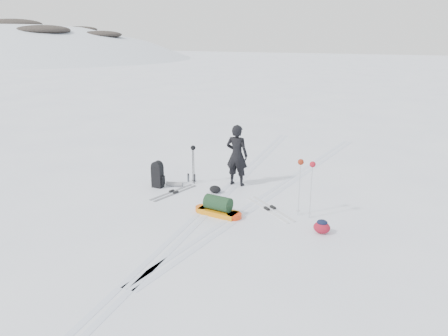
{
  "coord_description": "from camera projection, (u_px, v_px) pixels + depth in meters",
  "views": [
    {
      "loc": [
        4.99,
        -10.76,
        4.64
      ],
      "look_at": [
        0.15,
        0.16,
        0.95
      ],
      "focal_mm": 35.0,
      "sensor_mm": 36.0,
      "label": 1
    }
  ],
  "objects": [
    {
      "name": "ski_tracks",
      "position": [
        247.0,
        193.0,
        13.23
      ],
      "size": [
        3.38,
        17.97,
        0.01
      ],
      "color": "silver",
      "rests_on": "ground"
    },
    {
      "name": "expedition_rucksack",
      "position": [
        160.0,
        175.0,
        13.67
      ],
      "size": [
        0.88,
        0.53,
        0.85
      ],
      "rotation": [
        0.0,
        0.0,
        -0.03
      ],
      "color": "black",
      "rests_on": "ground"
    },
    {
      "name": "pulk_sled",
      "position": [
        218.0,
        208.0,
        11.62
      ],
      "size": [
        1.42,
        0.57,
        0.53
      ],
      "rotation": [
        0.0,
        0.0,
        -0.12
      ],
      "color": "orange",
      "rests_on": "ground"
    },
    {
      "name": "thermos_pair",
      "position": [
        191.0,
        178.0,
        14.25
      ],
      "size": [
        0.28,
        0.16,
        0.27
      ],
      "rotation": [
        0.0,
        0.0,
        -0.41
      ],
      "color": "#585B5F",
      "rests_on": "ground"
    },
    {
      "name": "touring_skis_white",
      "position": [
        270.0,
        209.0,
        12.02
      ],
      "size": [
        1.77,
        1.5,
        0.07
      ],
      "rotation": [
        0.0,
        0.0,
        -0.67
      ],
      "color": "silver",
      "rests_on": "ground"
    },
    {
      "name": "stuff_sack",
      "position": [
        215.0,
        189.0,
        13.24
      ],
      "size": [
        0.39,
        0.31,
        0.23
      ],
      "rotation": [
        0.0,
        0.0,
        -0.11
      ],
      "color": "black",
      "rests_on": "ground"
    },
    {
      "name": "touring_skis_grey",
      "position": [
        174.0,
        192.0,
        13.27
      ],
      "size": [
        0.7,
        1.78,
        0.06
      ],
      "rotation": [
        0.0,
        0.0,
        1.31
      ],
      "color": "gray",
      "rests_on": "ground"
    },
    {
      "name": "rope_coil",
      "position": [
        222.0,
        208.0,
        12.04
      ],
      "size": [
        0.48,
        0.48,
        0.05
      ],
      "rotation": [
        0.0,
        0.0,
        0.11
      ],
      "color": "#5DA9E1",
      "rests_on": "ground"
    },
    {
      "name": "ski_poles_black",
      "position": [
        193.0,
        152.0,
        13.81
      ],
      "size": [
        0.18,
        0.16,
        1.27
      ],
      "rotation": [
        0.0,
        0.0,
        0.37
      ],
      "color": "black",
      "rests_on": "ground"
    },
    {
      "name": "small_daypack",
      "position": [
        322.0,
        227.0,
        10.54
      ],
      "size": [
        0.44,
        0.35,
        0.35
      ],
      "rotation": [
        0.0,
        0.0,
        -0.11
      ],
      "color": "maroon",
      "rests_on": "ground"
    },
    {
      "name": "skier",
      "position": [
        237.0,
        155.0,
        13.71
      ],
      "size": [
        0.72,
        0.47,
        1.96
      ],
      "primitive_type": "imported",
      "rotation": [
        0.0,
        0.0,
        3.14
      ],
      "color": "black",
      "rests_on": "ground"
    },
    {
      "name": "ski_poles_silver",
      "position": [
        306.0,
        170.0,
        11.2
      ],
      "size": [
        0.48,
        0.24,
        1.55
      ],
      "rotation": [
        0.0,
        0.0,
        -0.09
      ],
      "color": "silver",
      "rests_on": "ground"
    },
    {
      "name": "ground",
      "position": [
        217.0,
        200.0,
        12.7
      ],
      "size": [
        200.0,
        200.0,
        0.0
      ],
      "primitive_type": "plane",
      "color": "white",
      "rests_on": "ground"
    }
  ]
}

